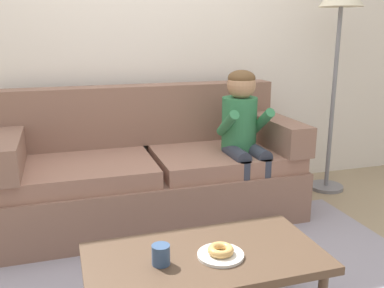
{
  "coord_description": "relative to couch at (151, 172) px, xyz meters",
  "views": [
    {
      "loc": [
        -0.62,
        -2.16,
        1.37
      ],
      "look_at": [
        0.19,
        0.45,
        0.65
      ],
      "focal_mm": 40.15,
      "sensor_mm": 36.0,
      "label": 1
    }
  ],
  "objects": [
    {
      "name": "mug",
      "position": [
        -0.25,
        -1.38,
        0.09
      ],
      "size": [
        0.08,
        0.08,
        0.09
      ],
      "primitive_type": "cylinder",
      "color": "#334C72",
      "rests_on": "coffee_table"
    },
    {
      "name": "plate",
      "position": [
        0.02,
        -1.39,
        0.05
      ],
      "size": [
        0.21,
        0.21,
        0.01
      ],
      "primitive_type": "cylinder",
      "color": "white",
      "rests_on": "coffee_table"
    },
    {
      "name": "couch",
      "position": [
        0.0,
        0.0,
        0.0
      ],
      "size": [
        2.15,
        0.9,
        0.96
      ],
      "color": "#846051",
      "rests_on": "ground"
    },
    {
      "name": "floor_lamp",
      "position": [
        1.61,
        0.1,
        1.18
      ],
      "size": [
        0.36,
        0.36,
        1.82
      ],
      "color": "slate",
      "rests_on": "ground"
    },
    {
      "name": "ground",
      "position": [
        -0.0,
        -0.85,
        -0.35
      ],
      "size": [
        10.0,
        10.0,
        0.0
      ],
      "primitive_type": "plane",
      "color": "#9E896B"
    },
    {
      "name": "coffee_table",
      "position": [
        -0.04,
        -1.35,
        0.01
      ],
      "size": [
        1.08,
        0.56,
        0.39
      ],
      "color": "#4C3828",
      "rests_on": "ground"
    },
    {
      "name": "wall_back",
      "position": [
        -0.0,
        0.55,
        1.05
      ],
      "size": [
        8.0,
        0.1,
        2.8
      ],
      "primitive_type": "cube",
      "color": "silver",
      "rests_on": "ground"
    },
    {
      "name": "donut",
      "position": [
        0.02,
        -1.39,
        0.08
      ],
      "size": [
        0.14,
        0.14,
        0.04
      ],
      "primitive_type": "torus",
      "rotation": [
        0.0,
        0.0,
        1.37
      ],
      "color": "tan",
      "rests_on": "plate"
    },
    {
      "name": "person_child",
      "position": [
        0.65,
        -0.21,
        0.32
      ],
      "size": [
        0.34,
        0.58,
        1.1
      ],
      "color": "#337A4C",
      "rests_on": "ground"
    }
  ]
}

